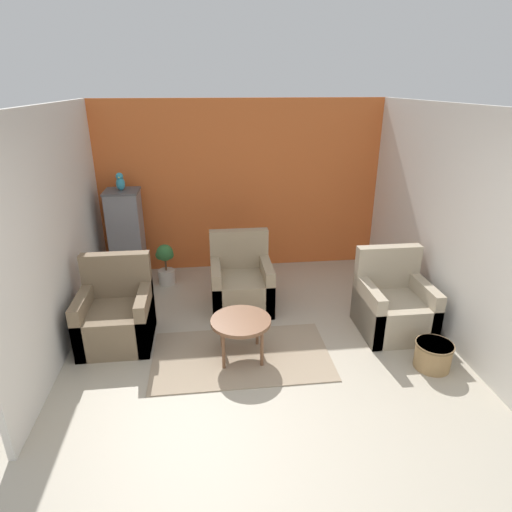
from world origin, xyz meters
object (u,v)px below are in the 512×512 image
(coffee_table, at_px, (241,323))
(potted_plant, at_px, (166,263))
(armchair_middle, at_px, (241,284))
(parrot, at_px, (120,182))
(wicker_basket, at_px, (433,354))
(armchair_left, at_px, (117,317))
(armchair_right, at_px, (393,307))
(birdcage, at_px, (127,238))

(coffee_table, xyz_separation_m, potted_plant, (-0.94, 1.96, -0.08))
(armchair_middle, height_order, parrot, parrot)
(parrot, height_order, wicker_basket, parrot)
(armchair_left, distance_m, armchair_right, 3.23)
(armchair_right, relative_size, birdcage, 0.70)
(parrot, distance_m, wicker_basket, 4.51)
(coffee_table, relative_size, potted_plant, 1.05)
(potted_plant, xyz_separation_m, wicker_basket, (2.91, -2.39, -0.18))
(armchair_middle, bearing_deg, wicker_basket, -40.17)
(birdcage, height_order, potted_plant, birdcage)
(wicker_basket, bearing_deg, armchair_right, 99.57)
(potted_plant, bearing_deg, parrot, 160.71)
(armchair_middle, xyz_separation_m, wicker_basket, (1.87, -1.58, -0.16))
(coffee_table, distance_m, armchair_right, 1.88)
(armchair_right, bearing_deg, wicker_basket, -80.43)
(armchair_right, xyz_separation_m, potted_plant, (-2.78, 1.62, 0.02))
(armchair_middle, bearing_deg, birdcage, 147.87)
(armchair_middle, relative_size, parrot, 3.81)
(birdcage, bearing_deg, potted_plant, -19.09)
(armchair_middle, distance_m, parrot, 2.22)
(potted_plant, height_order, wicker_basket, potted_plant)
(armchair_left, bearing_deg, birdcage, 93.51)
(potted_plant, bearing_deg, coffee_table, -64.36)
(armchair_right, distance_m, parrot, 3.97)
(parrot, relative_size, potted_plant, 0.42)
(armchair_left, bearing_deg, armchair_right, -2.67)
(armchair_right, bearing_deg, parrot, 151.40)
(armchair_right, height_order, potted_plant, armchair_right)
(armchair_right, height_order, parrot, parrot)
(birdcage, relative_size, potted_plant, 2.26)
(coffee_table, height_order, wicker_basket, coffee_table)
(armchair_left, bearing_deg, wicker_basket, -15.23)
(armchair_right, bearing_deg, armchair_left, 177.33)
(birdcage, relative_size, wicker_basket, 3.59)
(parrot, distance_m, potted_plant, 1.30)
(coffee_table, relative_size, armchair_right, 0.66)
(birdcage, bearing_deg, parrot, 90.00)
(armchair_left, relative_size, potted_plant, 1.59)
(parrot, bearing_deg, birdcage, -90.00)
(birdcage, bearing_deg, wicker_basket, -36.69)
(wicker_basket, bearing_deg, coffee_table, 167.82)
(armchair_middle, relative_size, potted_plant, 1.59)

